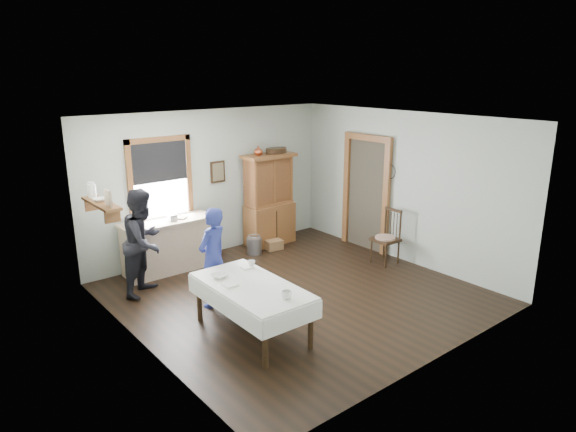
{
  "coord_description": "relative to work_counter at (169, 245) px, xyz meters",
  "views": [
    {
      "loc": [
        -4.75,
        -5.64,
        3.38
      ],
      "look_at": [
        0.07,
        0.3,
        1.19
      ],
      "focal_mm": 32.0,
      "sensor_mm": 36.0,
      "label": 1
    }
  ],
  "objects": [
    {
      "name": "rug_beater",
      "position": [
        3.52,
        -1.86,
        1.27
      ],
      "size": [
        0.01,
        0.27,
        0.27
      ],
      "primitive_type": "torus",
      "rotation": [
        0.0,
        1.57,
        0.0
      ],
      "color": "black",
      "rests_on": "room"
    },
    {
      "name": "table_cup_a",
      "position": [
        -0.09,
        -3.36,
        0.3
      ],
      "size": [
        0.15,
        0.15,
        0.1
      ],
      "primitive_type": "imported",
      "rotation": [
        0.0,
        0.0,
        0.2
      ],
      "color": "white",
      "rests_on": "dining_table"
    },
    {
      "name": "work_counter",
      "position": [
        0.0,
        0.0,
        0.0
      ],
      "size": [
        1.59,
        0.61,
        0.91
      ],
      "primitive_type": "cube",
      "rotation": [
        0.0,
        0.0,
        -0.01
      ],
      "color": "tan",
      "rests_on": "room"
    },
    {
      "name": "table_bowl",
      "position": [
        -0.38,
        -2.29,
        0.28
      ],
      "size": [
        0.28,
        0.28,
        0.06
      ],
      "primitive_type": "imported",
      "rotation": [
        0.0,
        0.0,
        0.22
      ],
      "color": "white",
      "rests_on": "dining_table"
    },
    {
      "name": "wall_shelf",
      "position": [
        -1.3,
        -0.63,
        1.12
      ],
      "size": [
        0.24,
        1.0,
        0.44
      ],
      "color": "brown",
      "rests_on": "room"
    },
    {
      "name": "china_hutch",
      "position": [
        2.22,
        0.05,
        0.45
      ],
      "size": [
        1.07,
        0.52,
        1.81
      ],
      "primitive_type": "cube",
      "rotation": [
        0.0,
        0.0,
        0.01
      ],
      "color": "brown",
      "rests_on": "room"
    },
    {
      "name": "counter_bowl",
      "position": [
        -0.64,
        0.05,
        0.49
      ],
      "size": [
        0.26,
        0.26,
        0.06
      ],
      "primitive_type": "imported",
      "rotation": [
        0.0,
        0.0,
        -0.35
      ],
      "color": "white",
      "rests_on": "work_counter"
    },
    {
      "name": "framed_picture",
      "position": [
        1.22,
        0.3,
        1.1
      ],
      "size": [
        0.3,
        0.04,
        0.4
      ],
      "primitive_type": "cube",
      "color": "#392413",
      "rests_on": "room"
    },
    {
      "name": "pail",
      "position": [
        1.63,
        -0.24,
        -0.3
      ],
      "size": [
        0.35,
        0.35,
        0.31
      ],
      "primitive_type": "cube",
      "rotation": [
        0.0,
        0.0,
        -0.23
      ],
      "color": "gray",
      "rests_on": "room"
    },
    {
      "name": "woman_blue",
      "position": [
        -0.12,
        -1.68,
        0.24
      ],
      "size": [
        0.59,
        0.49,
        1.39
      ],
      "primitive_type": "imported",
      "rotation": [
        0.0,
        0.0,
        3.51
      ],
      "color": "navy",
      "rests_on": "room"
    },
    {
      "name": "figure_dark",
      "position": [
        -0.7,
        -0.62,
        0.32
      ],
      "size": [
        0.95,
        0.92,
        1.55
      ],
      "primitive_type": "imported",
      "rotation": [
        0.0,
        0.0,
        0.64
      ],
      "color": "black",
      "rests_on": "room"
    },
    {
      "name": "window",
      "position": [
        0.07,
        0.3,
        1.18
      ],
      "size": [
        1.18,
        0.07,
        1.48
      ],
      "color": "white",
      "rests_on": "room"
    },
    {
      "name": "table_cup_b",
      "position": [
        0.17,
        -2.25,
        0.3
      ],
      "size": [
        0.13,
        0.13,
        0.1
      ],
      "primitive_type": "imported",
      "rotation": [
        0.0,
        0.0,
        0.35
      ],
      "color": "white",
      "rests_on": "dining_table"
    },
    {
      "name": "dining_table",
      "position": [
        -0.19,
        -2.75,
        -0.1
      ],
      "size": [
        0.95,
        1.77,
        0.7
      ],
      "primitive_type": "cube",
      "rotation": [
        0.0,
        0.0,
        -0.02
      ],
      "color": "white",
      "rests_on": "room"
    },
    {
      "name": "spindle_chair",
      "position": [
        3.16,
        -2.15,
        0.05
      ],
      "size": [
        0.47,
        0.47,
        1.0
      ],
      "primitive_type": "cube",
      "rotation": [
        0.0,
        0.0,
        -0.02
      ],
      "color": "#392413",
      "rests_on": "room"
    },
    {
      "name": "shelf_bowl",
      "position": [
        -1.3,
        -0.61,
        1.14
      ],
      "size": [
        0.22,
        0.22,
        0.05
      ],
      "primitive_type": "imported",
      "color": "white",
      "rests_on": "wall_shelf"
    },
    {
      "name": "wicker_basket",
      "position": [
        2.06,
        -0.3,
        -0.36
      ],
      "size": [
        0.35,
        0.27,
        0.19
      ],
      "primitive_type": "cube",
      "rotation": [
        0.0,
        0.0,
        -0.13
      ],
      "color": "#966B44",
      "rests_on": "room"
    },
    {
      "name": "room",
      "position": [
        1.07,
        -2.16,
        0.9
      ],
      "size": [
        5.01,
        5.01,
        2.7
      ],
      "color": "black",
      "rests_on": "ground"
    },
    {
      "name": "doorway",
      "position": [
        3.52,
        -1.31,
        0.71
      ],
      "size": [
        0.09,
        1.14,
        2.22
      ],
      "color": "#413A2E",
      "rests_on": "room"
    },
    {
      "name": "counter_book",
      "position": [
        0.14,
        -0.08,
        0.46
      ],
      "size": [
        0.25,
        0.26,
        0.02
      ],
      "primitive_type": "imported",
      "rotation": [
        0.0,
        0.0,
        0.65
      ],
      "color": "#6A6047",
      "rests_on": "work_counter"
    }
  ]
}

